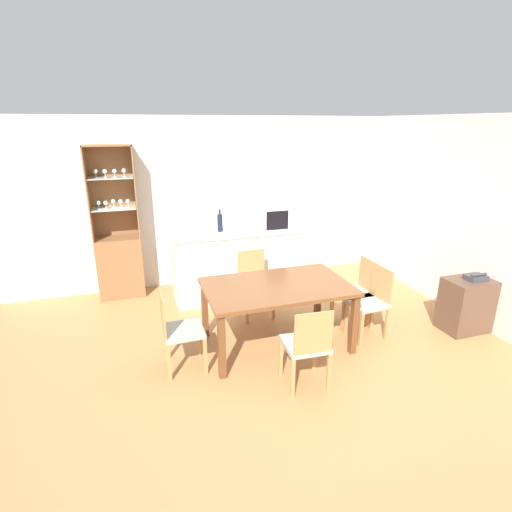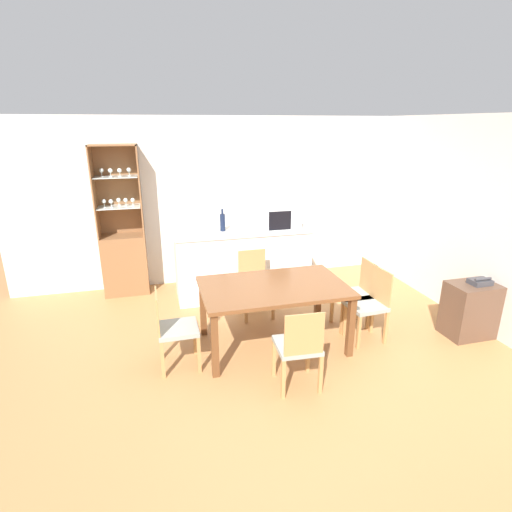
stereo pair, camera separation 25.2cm
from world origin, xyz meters
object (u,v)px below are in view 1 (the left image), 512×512
object	(u,v)px
dining_chair_side_left_near	(179,330)
dining_chair_side_right_far	(356,292)
dining_chair_head_far	(255,283)
side_cabinet	(466,305)
dining_table	(277,292)
dining_chair_head_near	(307,346)
dining_chair_side_right_near	(369,302)
display_cabinet	(119,254)
telephone	(476,277)
microwave	(278,217)
wine_bottle	(220,222)

from	to	relation	value
dining_chair_side_left_near	dining_chair_side_right_far	size ratio (longest dim) A/B	1.00
dining_chair_head_far	side_cabinet	bearing A→B (deg)	151.69
dining_table	dining_chair_head_near	world-z (taller)	dining_chair_head_near
dining_chair_side_right_near	display_cabinet	bearing A→B (deg)	48.35
dining_table	telephone	size ratio (longest dim) A/B	6.79
microwave	wine_bottle	size ratio (longest dim) A/B	1.62
dining_chair_side_left_near	dining_chair_head_far	size ratio (longest dim) A/B	1.00
display_cabinet	dining_chair_side_right_far	xyz separation A→B (m)	(2.79, -1.88, -0.19)
dining_chair_side_right_far	microwave	size ratio (longest dim) A/B	1.68
display_cabinet	wine_bottle	world-z (taller)	display_cabinet
display_cabinet	dining_chair_head_near	xyz separation A→B (m)	(1.68, -2.84, -0.19)
microwave	wine_bottle	xyz separation A→B (m)	(-0.85, 0.05, -0.02)
dining_table	dining_chair_head_near	size ratio (longest dim) A/B	1.87
dining_chair_head_near	dining_chair_head_far	world-z (taller)	same
dining_chair_side_left_near	wine_bottle	xyz separation A→B (m)	(0.83, 1.69, 0.67)
display_cabinet	dining_chair_head_far	world-z (taller)	display_cabinet
dining_table	telephone	xyz separation A→B (m)	(2.38, -0.41, 0.04)
dining_table	dining_chair_side_right_near	distance (m)	1.14
dining_chair_side_right_near	microwave	size ratio (longest dim) A/B	1.68
dining_chair_head_near	wine_bottle	bearing A→B (deg)	100.14
dining_chair_side_right_far	side_cabinet	bearing A→B (deg)	-113.45
dining_chair_side_left_near	dining_chair_side_right_near	xyz separation A→B (m)	(2.23, 0.00, 0.00)
display_cabinet	wine_bottle	size ratio (longest dim) A/B	6.87
dining_table	side_cabinet	distance (m)	2.38
dining_chair_side_right_far	dining_chair_head_far	bearing A→B (deg)	59.74
display_cabinet	wine_bottle	distance (m)	1.56
display_cabinet	dining_chair_side_right_near	world-z (taller)	display_cabinet
dining_chair_head_far	dining_chair_side_right_far	xyz separation A→B (m)	(1.11, -0.66, 0.00)
dining_table	side_cabinet	world-z (taller)	dining_table
wine_bottle	telephone	xyz separation A→B (m)	(2.66, -1.95, -0.42)
dining_table	dining_chair_side_left_near	xyz separation A→B (m)	(-1.11, -0.15, -0.21)
display_cabinet	telephone	size ratio (longest dim) A/B	9.20
dining_chair_side_right_far	wine_bottle	size ratio (longest dim) A/B	2.71
dining_chair_side_left_near	dining_chair_head_far	world-z (taller)	same
display_cabinet	dining_chair_side_left_near	xyz separation A→B (m)	(0.57, -2.18, -0.19)
dining_chair_side_right_near	wine_bottle	world-z (taller)	wine_bottle
wine_bottle	dining_chair_head_near	bearing A→B (deg)	-83.26
microwave	dining_chair_side_left_near	bearing A→B (deg)	-135.74
dining_chair_side_right_far	side_cabinet	xyz separation A→B (m)	(1.21, -0.54, -0.11)
wine_bottle	dining_chair_side_left_near	bearing A→B (deg)	-116.23
wine_bottle	side_cabinet	world-z (taller)	wine_bottle
dining_chair_head_far	microwave	world-z (taller)	microwave
dining_chair_head_near	dining_chair_head_far	distance (m)	1.62
dining_chair_side_left_near	dining_chair_head_near	distance (m)	1.29
display_cabinet	dining_chair_side_right_near	distance (m)	3.54
dining_chair_head_near	dining_chair_side_right_far	size ratio (longest dim) A/B	1.00
display_cabinet	dining_chair_side_right_near	bearing A→B (deg)	-37.86
wine_bottle	telephone	size ratio (longest dim) A/B	1.34
microwave	dining_chair_head_near	bearing A→B (deg)	-103.91
display_cabinet	dining_chair_head_near	bearing A→B (deg)	-59.40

